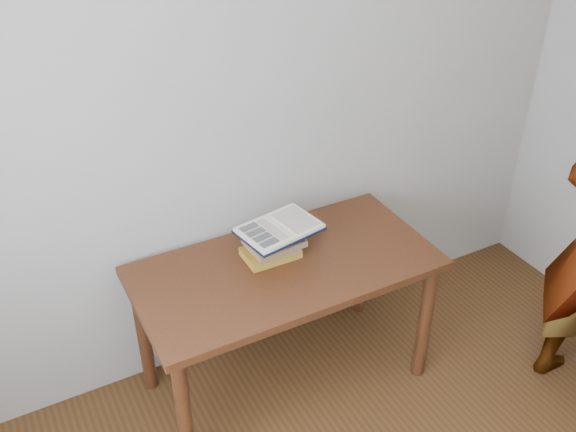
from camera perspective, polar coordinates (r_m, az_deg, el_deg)
desk at (r=2.82m, az=-0.20°, el=-5.93°), size 1.30×0.65×0.70m
book_stack at (r=2.77m, az=-1.31°, el=-2.57°), size 0.25×0.19×0.12m
open_book at (r=2.74m, az=-0.76°, el=-1.12°), size 0.37×0.29×0.03m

